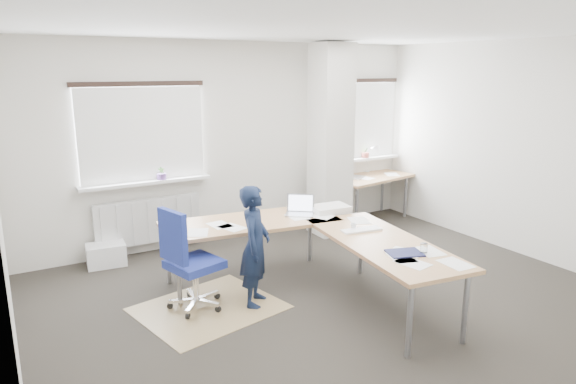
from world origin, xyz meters
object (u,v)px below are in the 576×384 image
desk_side (370,179)px  task_chair (192,281)px  desk_main (317,233)px  person (255,246)px

desk_side → task_chair: size_ratio=1.37×
desk_side → task_chair: 3.98m
desk_main → person: 0.71m
task_chair → desk_side: bearing=8.9°
desk_side → task_chair: desk_side is taller
desk_main → person: person is taller
desk_main → person: size_ratio=2.25×
task_chair → person: 0.74m
desk_main → desk_side: 2.99m
task_chair → person: size_ratio=0.85×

